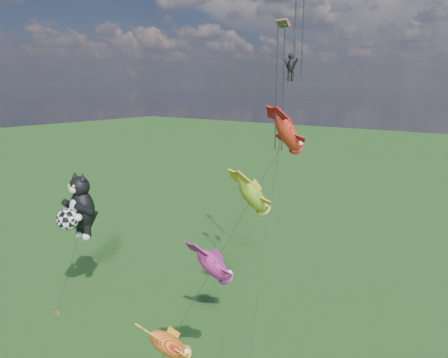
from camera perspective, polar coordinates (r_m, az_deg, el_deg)
The scene contains 4 objects.
ground at distance 32.99m, azimuth -17.41°, elevation -18.73°, with size 300.00×300.00×0.00m, color #0F370D.
cat_kite_rig at distance 34.85m, azimuth -18.51°, elevation -3.56°, with size 2.39×4.10×10.26m.
fish_windsock_rig at distance 22.68m, azimuth 1.29°, elevation -6.71°, with size 2.56×15.84×16.56m.
parafoil_rig at distance 30.75m, azimuth 8.68°, elevation 15.38°, with size 6.56×16.57×25.91m.
Camera 1 is at (23.64, -15.86, 16.67)m, focal length 35.00 mm.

